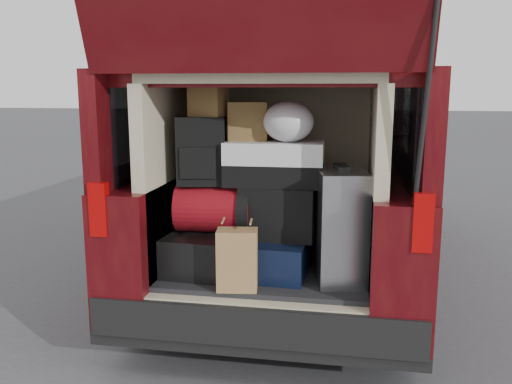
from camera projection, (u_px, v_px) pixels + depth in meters
The scene contains 14 objects.
ground at pixel (262, 364), 3.35m from camera, with size 80.00×80.00×0.00m, color #3A3A3C.
minivan at pixel (295, 173), 4.97m from camera, with size 1.90×5.35×2.77m.
load_floor at pixel (269, 305), 3.56m from camera, with size 1.24×1.05×0.55m, color black.
black_hardshell at pixel (209, 249), 3.43m from camera, with size 0.44×0.60×0.24m, color black.
navy_hardshell at pixel (274, 256), 3.34m from camera, with size 0.41×0.50×0.22m, color black.
silver_roller at pixel (340, 225), 3.20m from camera, with size 0.27×0.44×0.66m, color silver.
kraft_bag at pixel (237, 260), 3.05m from camera, with size 0.23×0.14×0.35m, color #9B6C46.
red_duffel at pixel (214, 208), 3.37m from camera, with size 0.46×0.30×0.30m, color maroon.
black_soft_case at pixel (278, 212), 3.32m from camera, with size 0.45×0.27×0.32m, color black.
backpack at pixel (201, 151), 3.30m from camera, with size 0.29×0.18×0.42m, color black.
twotone_duffel at pixel (274, 163), 3.30m from camera, with size 0.59×0.31×0.27m, color white.
grocery_sack_lower at pixel (208, 101), 3.28m from camera, with size 0.20×0.16×0.18m, color brown.
grocery_sack_upper at pixel (247, 121), 3.33m from camera, with size 0.24×0.19×0.24m, color brown.
plastic_bag_center at pixel (288, 122), 3.21m from camera, with size 0.30×0.28×0.24m, color white.
Camera 1 is at (0.50, -3.05, 1.68)m, focal length 38.00 mm.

